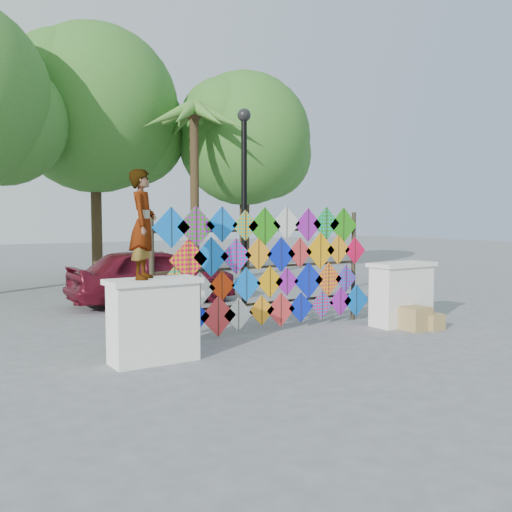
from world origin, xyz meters
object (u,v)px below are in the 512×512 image
kite_rack (269,268)px  vendor_woman (143,224)px  sedan (154,276)px  lamppost (244,194)px

kite_rack → vendor_woman: 3.17m
sedan → kite_rack: bearing=-173.5°
vendor_woman → lamppost: bearing=-21.0°
sedan → lamppost: size_ratio=0.95×
vendor_woman → sedan: (2.44, 5.37, -1.37)m
kite_rack → lamppost: bearing=79.3°
vendor_woman → lamppost: 3.89m
vendor_woman → sedan: bearing=9.6°
kite_rack → sedan: 4.50m
kite_rack → sedan: bearing=96.0°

